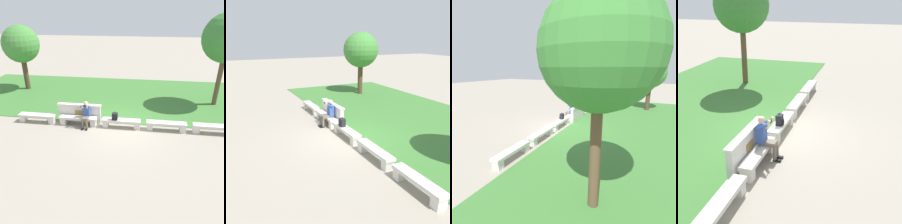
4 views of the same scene
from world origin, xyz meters
The scene contains 10 objects.
ground_plane centered at (0.00, 0.00, 0.00)m, with size 80.00×80.00×0.00m, color gray.
bench_main centered at (-4.45, 0.00, 0.30)m, with size 1.94×0.40×0.45m.
bench_near centered at (-2.23, 0.00, 0.30)m, with size 1.94×0.40×0.45m.
bench_mid centered at (0.00, 0.00, 0.30)m, with size 1.94×0.40×0.45m.
bench_far centered at (2.23, 0.00, 0.30)m, with size 1.94×0.40×0.45m.
bench_end centered at (4.45, 0.00, 0.30)m, with size 1.94×0.40×0.45m.
backrest_wall_with_plaque centered at (-2.23, 0.34, 0.52)m, with size 2.30×0.24×1.01m.
person_photographer centered at (-1.79, -0.08, 0.74)m, with size 0.48×0.73×1.32m.
backpack centered at (-0.32, -0.05, 0.63)m, with size 0.28×0.24×0.43m.
tree_left_background centered at (5.50, 3.70, 3.98)m, with size 2.76×2.76×5.39m.
Camera 4 is at (-9.45, -2.94, 4.64)m, focal length 50.00 mm.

